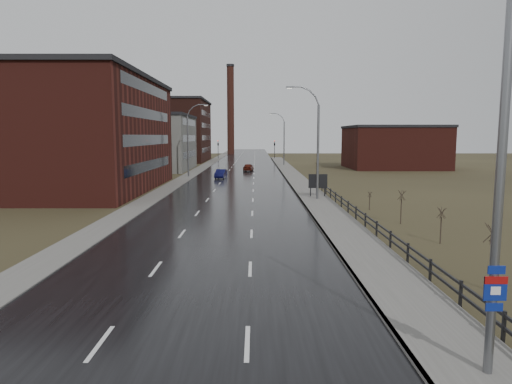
{
  "coord_description": "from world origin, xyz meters",
  "views": [
    {
      "loc": [
        2.55,
        -9.56,
        6.5
      ],
      "look_at": [
        2.59,
        18.72,
        3.0
      ],
      "focal_mm": 32.0,
      "sensor_mm": 36.0,
      "label": 1
    }
  ],
  "objects_px": {
    "streetlight_main": "(489,153)",
    "car_far": "(248,168)",
    "billboard": "(318,182)",
    "car_near": "(221,174)"
  },
  "relations": [
    {
      "from": "streetlight_main",
      "to": "car_far",
      "type": "bearing_deg",
      "value": 95.71
    },
    {
      "from": "streetlight_main",
      "to": "billboard",
      "type": "distance_m",
      "value": 36.14
    },
    {
      "from": "billboard",
      "to": "car_far",
      "type": "xyz_separation_m",
      "value": [
        -7.82,
        36.07,
        -1.0
      ]
    },
    {
      "from": "streetlight_main",
      "to": "billboard",
      "type": "xyz_separation_m",
      "value": [
        0.63,
        35.87,
        -4.37
      ]
    },
    {
      "from": "streetlight_main",
      "to": "car_near",
      "type": "xyz_separation_m",
      "value": [
        -11.19,
        57.84,
        -5.39
      ]
    },
    {
      "from": "streetlight_main",
      "to": "car_far",
      "type": "xyz_separation_m",
      "value": [
        -7.2,
        71.94,
        -5.37
      ]
    },
    {
      "from": "billboard",
      "to": "car_near",
      "type": "distance_m",
      "value": 24.97
    },
    {
      "from": "car_far",
      "to": "streetlight_main",
      "type": "bearing_deg",
      "value": 102.34
    },
    {
      "from": "car_near",
      "to": "car_far",
      "type": "bearing_deg",
      "value": 79.04
    },
    {
      "from": "billboard",
      "to": "car_far",
      "type": "relative_size",
      "value": 0.62
    }
  ]
}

